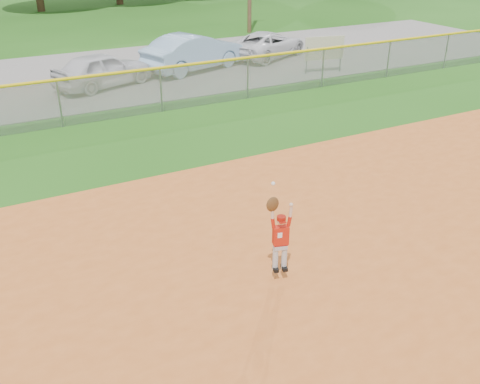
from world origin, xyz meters
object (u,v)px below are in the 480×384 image
object	(u,v)px
car_white_b	(268,44)
car_white_a	(103,70)
car_blue	(194,52)
sponsor_sign	(324,49)
ballplayer	(279,234)

from	to	relation	value
car_white_b	car_white_a	bearing A→B (deg)	74.77
car_blue	sponsor_sign	distance (m)	5.62
car_blue	car_white_b	xyz separation A→B (m)	(4.14, 0.68, -0.17)
ballplayer	sponsor_sign	bearing A→B (deg)	51.20
car_white_a	car_blue	size ratio (longest dim) A/B	0.84
sponsor_sign	car_white_a	bearing A→B (deg)	166.29
ballplayer	car_blue	bearing A→B (deg)	71.90
sponsor_sign	ballplayer	world-z (taller)	ballplayer
car_blue	sponsor_sign	xyz separation A→B (m)	(4.73, -3.04, 0.22)
car_blue	ballplayer	world-z (taller)	ballplayer
car_white_a	sponsor_sign	distance (m)	9.23
car_white_b	car_blue	bearing A→B (deg)	73.75
car_blue	car_white_b	size ratio (longest dim) A/B	1.08
car_white_a	car_white_b	xyz separation A→B (m)	(8.37, 1.53, -0.07)
car_white_b	sponsor_sign	size ratio (longest dim) A/B	2.54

